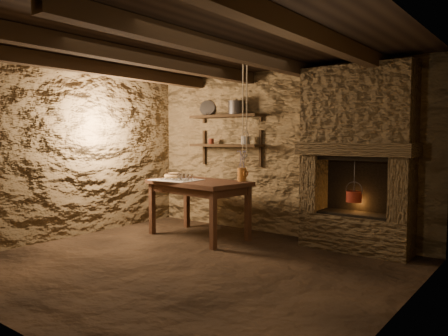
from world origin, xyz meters
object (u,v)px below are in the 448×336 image
Objects in this scene: work_table at (198,207)px; iron_stockpot at (236,108)px; wooden_bowl at (174,176)px; stoneware_jug at (242,168)px; red_pot at (354,196)px.

work_table is 6.17× the size of iron_stockpot.
work_table is 4.91× the size of wooden_bowl.
stoneware_jug is 1.54m from red_pot.
stoneware_jug is 0.80× the size of red_pot.
red_pot is at bearing 12.45° from wooden_bowl.
stoneware_jug is 1.77× the size of iron_stockpot.
wooden_bowl is 1.26× the size of iron_stockpot.
iron_stockpot is (-0.42, 0.44, 0.86)m from stoneware_jug.
work_table is 0.65m from wooden_bowl.
work_table is 0.84m from stoneware_jug.
stoneware_jug reaches higher than red_pot.
iron_stockpot is at bearing 120.83° from stoneware_jug.
work_table is 2.79× the size of red_pot.
stoneware_jug reaches higher than work_table.
wooden_bowl is (-0.51, 0.04, 0.41)m from work_table.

